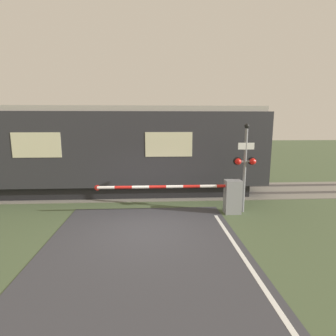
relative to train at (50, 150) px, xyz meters
The scene contains 5 objects.
ground_plane 6.76m from the train, 44.20° to the right, with size 80.00×80.00×0.00m, color #475638.
track_bed 5.05m from the train, ahead, with size 36.00×3.20×0.13m.
train is the anchor object (origin of this frame).
crossing_barrier 8.25m from the train, 23.08° to the right, with size 5.45×0.44×1.29m.
signal_post 8.88m from the train, 20.17° to the right, with size 0.86×0.26×3.39m.
Camera 1 is at (0.29, -8.15, 3.46)m, focal length 28.00 mm.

